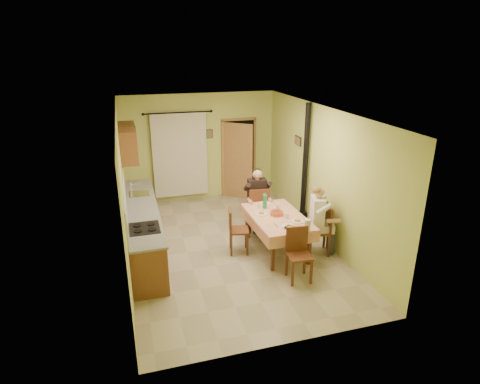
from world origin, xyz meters
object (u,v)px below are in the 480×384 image
object	(u,v)px
chair_near	(299,265)
man_right	(319,212)
chair_left	(238,239)
chair_right	(318,239)
dining_table	(277,233)
stove_flue	(304,183)
chair_far	(257,217)
man_far	(257,193)

from	to	relation	value
chair_near	man_right	world-z (taller)	man_right
chair_left	man_right	xyz separation A→B (m)	(1.51, -0.45, 0.59)
chair_near	chair_right	size ratio (longest dim) A/B	0.94
dining_table	stove_flue	world-z (taller)	stove_flue
chair_far	man_right	size ratio (longest dim) A/B	0.74
dining_table	stove_flue	bearing A→B (deg)	43.23
dining_table	chair_far	bearing A→B (deg)	92.44
stove_flue	chair_right	bearing A→B (deg)	-101.46
dining_table	chair_right	world-z (taller)	chair_right
chair_far	man_right	bearing A→B (deg)	-54.81
chair_near	dining_table	bearing A→B (deg)	-86.05
man_right	chair_far	bearing A→B (deg)	45.79
dining_table	chair_near	bearing A→B (deg)	-92.30
man_far	man_right	xyz separation A→B (m)	(0.81, -1.37, 0.00)
chair_near	man_far	size ratio (longest dim) A/B	0.69
chair_near	man_right	distance (m)	1.26
chair_right	man_far	distance (m)	1.71
chair_far	chair_left	xyz separation A→B (m)	(-0.70, -0.90, -0.00)
chair_far	chair_right	xyz separation A→B (m)	(0.82, -1.36, -0.00)
chair_left	man_far	distance (m)	1.30
man_right	stove_flue	distance (m)	1.35
man_right	chair_left	bearing A→B (deg)	88.25
dining_table	chair_left	distance (m)	0.79
chair_far	chair_near	xyz separation A→B (m)	(0.05, -2.17, -0.00)
dining_table	chair_near	size ratio (longest dim) A/B	1.78
chair_near	chair_right	xyz separation A→B (m)	(0.78, 0.81, 0.00)
stove_flue	chair_left	bearing A→B (deg)	-154.45
chair_right	chair_left	xyz separation A→B (m)	(-1.53, 0.46, -0.00)
man_right	man_far	bearing A→B (deg)	45.46
chair_near	chair_left	distance (m)	1.47
dining_table	man_right	distance (m)	0.94
chair_near	man_far	bearing A→B (deg)	-83.79
chair_near	chair_left	xyz separation A→B (m)	(-0.75, 1.27, -0.00)
dining_table	chair_left	bearing A→B (deg)	167.94
chair_right	stove_flue	distance (m)	1.53
chair_far	chair_left	distance (m)	1.14
dining_table	chair_right	size ratio (longest dim) A/B	1.69
chair_right	stove_flue	xyz separation A→B (m)	(0.27, 1.32, 0.73)
chair_far	stove_flue	world-z (taller)	stove_flue
chair_left	chair_far	bearing A→B (deg)	153.69
chair_far	man_far	world-z (taller)	man_far
man_far	stove_flue	xyz separation A→B (m)	(1.09, -0.06, 0.15)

